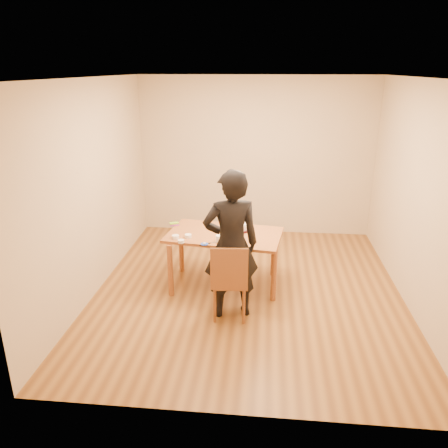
# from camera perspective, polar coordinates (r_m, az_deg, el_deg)

# --- Properties ---
(room_shell) EXTENTS (4.00, 4.50, 2.70)m
(room_shell) POSITION_cam_1_polar(r_m,az_deg,el_deg) (5.75, 3.57, 5.03)
(room_shell) COLOR brown
(room_shell) RESTS_ON ground
(dining_table) EXTENTS (1.58, 1.07, 0.04)m
(dining_table) POSITION_cam_1_polar(r_m,az_deg,el_deg) (5.75, 0.05, -1.43)
(dining_table) COLOR brown
(dining_table) RESTS_ON floor
(dining_chair) EXTENTS (0.42, 0.42, 0.04)m
(dining_chair) POSITION_cam_1_polar(r_m,az_deg,el_deg) (5.15, 0.86, -7.51)
(dining_chair) COLOR brown
(dining_chair) RESTS_ON floor
(cake_plate) EXTENTS (0.28, 0.28, 0.02)m
(cake_plate) POSITION_cam_1_polar(r_m,az_deg,el_deg) (5.85, 1.98, -0.74)
(cake_plate) COLOR red
(cake_plate) RESTS_ON dining_table
(cake) EXTENTS (0.23, 0.23, 0.07)m
(cake) POSITION_cam_1_polar(r_m,az_deg,el_deg) (5.84, 1.98, -0.31)
(cake) COLOR white
(cake) RESTS_ON cake_plate
(frosting_dome) EXTENTS (0.22, 0.22, 0.03)m
(frosting_dome) POSITION_cam_1_polar(r_m,az_deg,el_deg) (5.82, 1.99, 0.14)
(frosting_dome) COLOR white
(frosting_dome) RESTS_ON cake
(frosting_tub) EXTENTS (0.10, 0.10, 0.08)m
(frosting_tub) POSITION_cam_1_polar(r_m,az_deg,el_deg) (5.47, -0.59, -1.90)
(frosting_tub) COLOR white
(frosting_tub) RESTS_ON dining_table
(frosting_lid) EXTENTS (0.10, 0.10, 0.01)m
(frosting_lid) POSITION_cam_1_polar(r_m,az_deg,el_deg) (5.40, -2.58, -2.63)
(frosting_lid) COLOR #1938A6
(frosting_lid) RESTS_ON dining_table
(frosting_dollop) EXTENTS (0.04, 0.04, 0.02)m
(frosting_dollop) POSITION_cam_1_polar(r_m,az_deg,el_deg) (5.40, -2.59, -2.51)
(frosting_dollop) COLOR white
(frosting_dollop) RESTS_ON frosting_lid
(ramekin_green) EXTENTS (0.08, 0.08, 0.04)m
(ramekin_green) POSITION_cam_1_polar(r_m,az_deg,el_deg) (5.46, -5.62, -2.27)
(ramekin_green) COLOR white
(ramekin_green) RESTS_ON dining_table
(ramekin_yellow) EXTENTS (0.09, 0.09, 0.04)m
(ramekin_yellow) POSITION_cam_1_polar(r_m,az_deg,el_deg) (5.62, -4.71, -1.57)
(ramekin_yellow) COLOR white
(ramekin_yellow) RESTS_ON dining_table
(ramekin_multi) EXTENTS (0.09, 0.09, 0.04)m
(ramekin_multi) POSITION_cam_1_polar(r_m,az_deg,el_deg) (5.61, -6.35, -1.68)
(ramekin_multi) COLOR white
(ramekin_multi) RESTS_ON dining_table
(candy_box_pink) EXTENTS (0.14, 0.10, 0.02)m
(candy_box_pink) POSITION_cam_1_polar(r_m,az_deg,el_deg) (6.08, -6.48, -0.07)
(candy_box_pink) COLOR #CB2FA3
(candy_box_pink) RESTS_ON dining_table
(candy_box_green) EXTENTS (0.14, 0.10, 0.02)m
(candy_box_green) POSITION_cam_1_polar(r_m,az_deg,el_deg) (6.08, -6.52, 0.11)
(candy_box_green) COLOR green
(candy_box_green) RESTS_ON candy_box_pink
(spatula) EXTENTS (0.14, 0.10, 0.01)m
(spatula) POSITION_cam_1_polar(r_m,az_deg,el_deg) (5.40, -2.47, -2.63)
(spatula) COLOR black
(spatula) RESTS_ON dining_table
(person) EXTENTS (0.74, 0.58, 1.78)m
(person) POSITION_cam_1_polar(r_m,az_deg,el_deg) (5.00, 0.93, -2.79)
(person) COLOR black
(person) RESTS_ON floor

